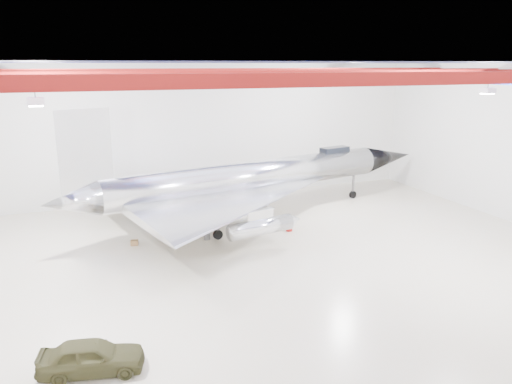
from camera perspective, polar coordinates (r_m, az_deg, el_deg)
name	(u,v)px	position (r m, az deg, el deg)	size (l,w,h in m)	color
floor	(250,262)	(28.66, -0.68, -8.01)	(40.00, 40.00, 0.00)	beige
wall_back	(187,133)	(41.26, -7.93, 6.73)	(40.00, 40.00, 0.00)	silver
ceiling	(249,63)	(26.48, -0.75, 14.56)	(40.00, 40.00, 0.00)	#0A0F38
ceiling_structure	(249,76)	(26.49, -0.75, 13.10)	(39.50, 29.50, 1.08)	maroon
jet_aircraft	(252,181)	(35.94, -0.46, 1.30)	(30.71, 20.97, 8.45)	silver
jeep	(91,357)	(19.96, -18.29, -17.44)	(1.52, 3.77, 1.28)	#39371C
crate_ply	(134,243)	(32.07, -13.73, -5.64)	(0.45, 0.36, 0.32)	olive
toolbox_red	(164,232)	(33.68, -10.51, -4.50)	(0.44, 0.35, 0.31)	#9C120F
engine_drum	(207,237)	(32.27, -5.62, -5.11)	(0.41, 0.41, 0.37)	#59595B
parts_bin	(289,221)	(35.30, 3.84, -3.33)	(0.53, 0.42, 0.37)	olive
tool_chest	(289,228)	(33.79, 3.79, -4.12)	(0.46, 0.46, 0.41)	#9C120F
spares_box	(201,210)	(37.95, -6.34, -2.08)	(0.46, 0.46, 0.41)	#59595B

